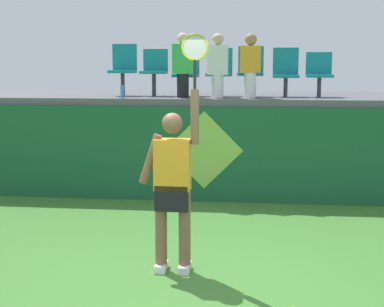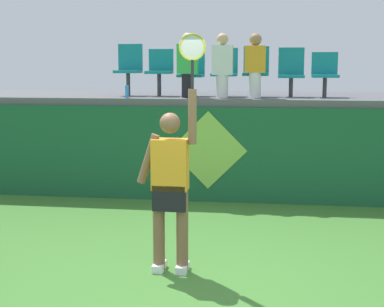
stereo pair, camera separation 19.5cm
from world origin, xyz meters
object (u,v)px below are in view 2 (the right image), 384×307
at_px(stadium_chair_0, 129,67).
at_px(stadium_chair_3, 225,70).
at_px(spectator_2, 222,64).
at_px(stadium_chair_2, 191,70).
at_px(stadium_chair_5, 291,71).
at_px(spectator_0, 255,64).
at_px(tennis_player, 171,183).
at_px(stadium_chair_1, 160,69).
at_px(stadium_chair_6, 325,72).
at_px(stadium_chair_4, 256,69).
at_px(spectator_1, 188,64).
at_px(water_bottle, 127,92).

relative_size(stadium_chair_0, stadium_chair_3, 1.09).
bearing_deg(spectator_2, stadium_chair_2, 143.38).
distance_m(stadium_chair_5, spectator_0, 0.74).
relative_size(tennis_player, stadium_chair_3, 3.07).
bearing_deg(stadium_chair_3, tennis_player, -92.82).
bearing_deg(stadium_chair_1, stadium_chair_3, 0.33).
xyz_separation_m(stadium_chair_3, stadium_chair_5, (1.14, 0.00, -0.01)).
height_order(stadium_chair_0, stadium_chair_6, stadium_chair_0).
distance_m(stadium_chair_3, stadium_chair_4, 0.54).
height_order(tennis_player, stadium_chair_2, tennis_player).
bearing_deg(spectator_1, spectator_0, 2.02).
distance_m(stadium_chair_2, stadium_chair_3, 0.58).
bearing_deg(tennis_player, stadium_chair_6, 65.32).
height_order(stadium_chair_0, spectator_2, spectator_2).
xyz_separation_m(stadium_chair_2, stadium_chair_4, (1.13, -0.00, 0.02)).
distance_m(water_bottle, stadium_chair_4, 2.26).
height_order(stadium_chair_1, stadium_chair_6, stadium_chair_1).
bearing_deg(spectator_0, stadium_chair_2, 159.61).
height_order(stadium_chair_0, stadium_chair_3, stadium_chair_0).
bearing_deg(stadium_chair_1, stadium_chair_2, 0.94).
relative_size(stadium_chair_1, spectator_1, 0.76).
relative_size(stadium_chair_2, spectator_1, 0.78).
bearing_deg(spectator_2, spectator_0, 1.59).
height_order(stadium_chair_4, spectator_1, spectator_1).
height_order(stadium_chair_4, spectator_0, spectator_0).
distance_m(stadium_chair_1, spectator_0, 1.74).
height_order(water_bottle, stadium_chair_0, stadium_chair_0).
xyz_separation_m(stadium_chair_1, spectator_1, (0.56, -0.45, 0.08)).
relative_size(stadium_chair_5, stadium_chair_6, 1.10).
bearing_deg(spectator_0, stadium_chair_3, 142.53).
relative_size(stadium_chair_4, spectator_0, 0.81).
bearing_deg(stadium_chair_2, spectator_2, -36.62).
bearing_deg(stadium_chair_0, spectator_2, -14.23).
xyz_separation_m(tennis_player, stadium_chair_3, (0.21, 4.17, 1.14)).
relative_size(stadium_chair_0, spectator_1, 0.85).
relative_size(stadium_chair_1, spectator_0, 0.77).
bearing_deg(stadium_chair_4, stadium_chair_5, 0.16).
bearing_deg(spectator_0, stadium_chair_5, 34.90).
height_order(tennis_player, stadium_chair_4, tennis_player).
bearing_deg(stadium_chair_0, water_bottle, -79.02).
xyz_separation_m(spectator_0, spectator_2, (-0.54, -0.02, -0.00)).
height_order(stadium_chair_0, stadium_chair_5, stadium_chair_0).
xyz_separation_m(stadium_chair_1, stadium_chair_2, (0.56, 0.01, -0.02)).
height_order(stadium_chair_2, stadium_chair_6, stadium_chair_2).
height_order(water_bottle, spectator_0, spectator_0).
height_order(stadium_chair_6, spectator_2, spectator_2).
bearing_deg(spectator_2, stadium_chair_4, 38.57).
relative_size(tennis_player, stadium_chair_5, 3.05).
xyz_separation_m(stadium_chair_6, spectator_1, (-2.29, -0.45, 0.13)).
height_order(water_bottle, stadium_chair_5, stadium_chair_5).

